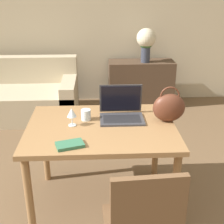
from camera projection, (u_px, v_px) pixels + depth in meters
name	position (u px, v px, depth m)	size (l,w,h in m)	color
wall_back	(90.00, 17.00, 4.85)	(10.00, 0.06, 2.70)	beige
dining_table	(101.00, 136.00, 2.59)	(1.22, 0.92, 0.78)	olive
couch	(18.00, 97.00, 4.62)	(1.73, 0.94, 0.82)	#C1B293
sideboard	(141.00, 83.00, 4.98)	(1.02, 0.40, 0.72)	#4C3828
laptop	(121.00, 109.00, 2.69)	(0.37, 0.30, 0.27)	#38383D
drinking_glass	(86.00, 115.00, 2.65)	(0.08, 0.08, 0.09)	silver
wine_glass	(72.00, 113.00, 2.52)	(0.08, 0.08, 0.15)	silver
handbag	(169.00, 107.00, 2.59)	(0.27, 0.15, 0.31)	#592D1E
flower_vase	(146.00, 41.00, 4.67)	(0.29, 0.29, 0.51)	#333847
book	(70.00, 145.00, 2.23)	(0.22, 0.17, 0.02)	#336B4C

